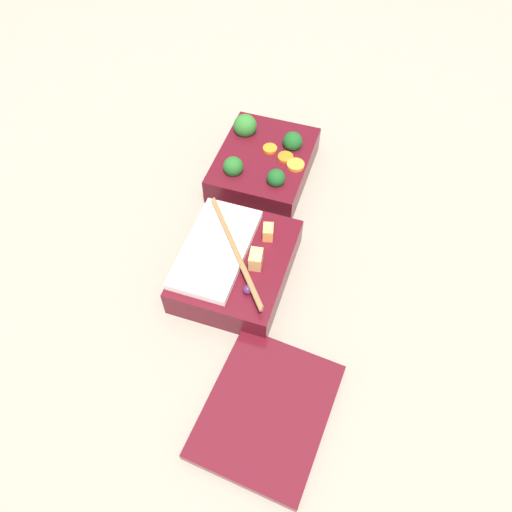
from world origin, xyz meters
The scene contains 4 objects.
ground_plane centered at (0.00, 0.00, 0.00)m, with size 3.00×3.00×0.00m, color gray.
bento_tray_vegetable centered at (-0.11, -0.03, 0.03)m, with size 0.18×0.15×0.08m.
bento_tray_rice centered at (0.10, 0.00, 0.03)m, with size 0.18×0.15×0.07m.
bento_lid centered at (0.28, 0.10, 0.01)m, with size 0.18×0.14×0.01m, color #510F19.
Camera 1 is at (0.48, 0.15, 0.61)m, focal length 35.00 mm.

